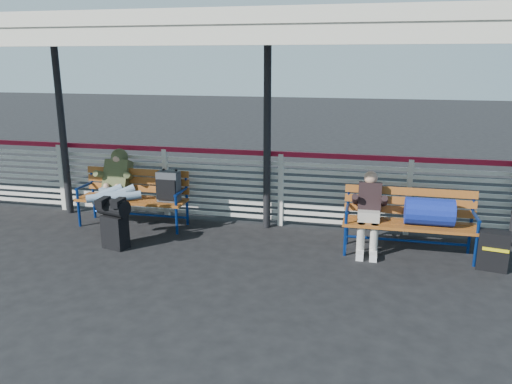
% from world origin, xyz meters
% --- Properties ---
extents(ground, '(60.00, 60.00, 0.00)m').
position_xyz_m(ground, '(0.00, 0.00, 0.00)').
color(ground, black).
rests_on(ground, ground).
extents(fence, '(12.08, 0.08, 1.24)m').
position_xyz_m(fence, '(0.00, 1.90, 0.66)').
color(fence, silver).
rests_on(fence, ground).
extents(canopy, '(12.60, 3.60, 3.16)m').
position_xyz_m(canopy, '(-0.00, 0.87, 3.04)').
color(canopy, silver).
rests_on(canopy, ground).
extents(luggage_stack, '(0.50, 0.36, 0.74)m').
position_xyz_m(luggage_stack, '(-0.15, 0.35, 0.40)').
color(luggage_stack, black).
rests_on(luggage_stack, ground).
extents(bench_left, '(1.80, 0.56, 0.95)m').
position_xyz_m(bench_left, '(-0.13, 1.38, 0.60)').
color(bench_left, '#A75320').
rests_on(bench_left, ground).
extents(bench_right, '(1.80, 0.56, 0.92)m').
position_xyz_m(bench_right, '(4.11, 1.05, 0.61)').
color(bench_right, '#A75320').
rests_on(bench_right, ground).
extents(traveler_man, '(0.94, 1.64, 0.77)m').
position_xyz_m(traveler_man, '(-0.50, 1.04, 0.67)').
color(traveler_man, '#859DB3').
rests_on(traveler_man, ground).
extents(companion_person, '(0.32, 0.66, 1.15)m').
position_xyz_m(companion_person, '(3.41, 1.05, 0.60)').
color(companion_person, '#ACA79C').
rests_on(companion_person, ground).
extents(suitcase_side, '(0.41, 0.29, 0.52)m').
position_xyz_m(suitcase_side, '(5.01, 0.75, 0.26)').
color(suitcase_side, black).
rests_on(suitcase_side, ground).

